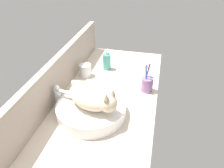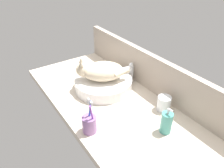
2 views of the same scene
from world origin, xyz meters
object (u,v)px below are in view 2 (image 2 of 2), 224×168
(toothbrush_cup, at_px, (90,124))
(faucet, at_px, (129,72))
(sink_basin, at_px, (103,84))
(cat, at_px, (101,71))
(water_glass, at_px, (164,104))
(soap_dispenser, at_px, (166,123))

(toothbrush_cup, bearing_deg, faucet, 120.28)
(sink_basin, bearing_deg, toothbrush_cup, -42.19)
(cat, height_order, toothbrush_cup, cat)
(water_glass, bearing_deg, soap_dispenser, -42.29)
(cat, relative_size, water_glass, 3.59)
(faucet, height_order, toothbrush_cup, toothbrush_cup)
(soap_dispenser, height_order, water_glass, soap_dispenser)
(soap_dispenser, bearing_deg, sink_basin, -175.07)
(water_glass, bearing_deg, cat, -155.56)
(soap_dispenser, xyz_separation_m, toothbrush_cup, (-0.21, -0.30, -0.01))
(faucet, distance_m, water_glass, 0.34)
(soap_dispenser, relative_size, toothbrush_cup, 0.78)
(sink_basin, xyz_separation_m, soap_dispenser, (0.49, 0.04, 0.02))
(cat, distance_m, faucet, 0.21)
(soap_dispenser, height_order, toothbrush_cup, toothbrush_cup)
(sink_basin, distance_m, cat, 0.09)
(sink_basin, height_order, soap_dispenser, soap_dispenser)
(faucet, distance_m, toothbrush_cup, 0.51)
(sink_basin, bearing_deg, soap_dispenser, 4.93)
(toothbrush_cup, height_order, water_glass, toothbrush_cup)
(cat, relative_size, toothbrush_cup, 1.61)
(cat, bearing_deg, faucet, 80.50)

